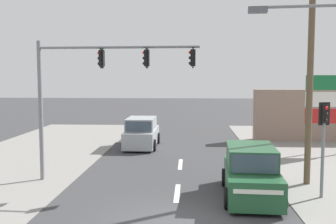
{
  "coord_description": "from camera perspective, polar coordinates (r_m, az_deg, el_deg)",
  "views": [
    {
      "loc": [
        0.48,
        -11.84,
        4.48
      ],
      "look_at": [
        -0.41,
        4.0,
        3.05
      ],
      "focal_mm": 42.0,
      "sensor_mm": 36.0,
      "label": 1
    }
  ],
  "objects": [
    {
      "name": "traffic_signal_mast",
      "position": [
        16.84,
        -10.66,
        4.62
      ],
      "size": [
        6.89,
        0.6,
        6.0
      ],
      "color": "slate",
      "rests_on": "ground"
    },
    {
      "name": "pedestal_signal_right_kerb",
      "position": [
        15.45,
        21.65,
        -2.91
      ],
      "size": [
        0.43,
        0.31,
        3.56
      ],
      "color": "slate",
      "rests_on": "ground"
    },
    {
      "name": "utility_pole_midground_right",
      "position": [
        17.11,
        20.0,
        7.33
      ],
      "size": [
        1.8,
        0.26,
        9.97
      ],
      "color": "brown",
      "rests_on": "ground"
    },
    {
      "name": "lane_dash_mid",
      "position": [
        15.51,
        1.34,
        -11.64
      ],
      "size": [
        0.2,
        2.4,
        0.01
      ],
      "primitive_type": "cube",
      "color": "silver",
      "rests_on": "ground"
    },
    {
      "name": "suv_crossing_left",
      "position": [
        15.16,
        11.93,
        -8.7
      ],
      "size": [
        2.24,
        4.62,
        1.9
      ],
      "color": "#235633",
      "rests_on": "ground"
    },
    {
      "name": "lane_dash_far",
      "position": [
        20.35,
        1.81,
        -7.57
      ],
      "size": [
        0.2,
        2.4,
        0.01
      ],
      "primitive_type": "cube",
      "color": "silver",
      "rests_on": "ground"
    },
    {
      "name": "suv_oncoming_mid",
      "position": [
        25.14,
        -3.85,
        -3.1
      ],
      "size": [
        2.08,
        4.55,
        1.9
      ],
      "color": "#A3A8AD",
      "rests_on": "ground"
    },
    {
      "name": "shopping_plaza_sign",
      "position": [
        24.02,
        21.72,
        1.2
      ],
      "size": [
        2.1,
        0.16,
        4.6
      ],
      "color": "slate",
      "rests_on": "ground"
    },
    {
      "name": "ground_plane",
      "position": [
        12.67,
        0.88,
        -15.57
      ],
      "size": [
        140.0,
        140.0,
        0.0
      ],
      "primitive_type": "plane",
      "color": "#3A3A3D"
    }
  ]
}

